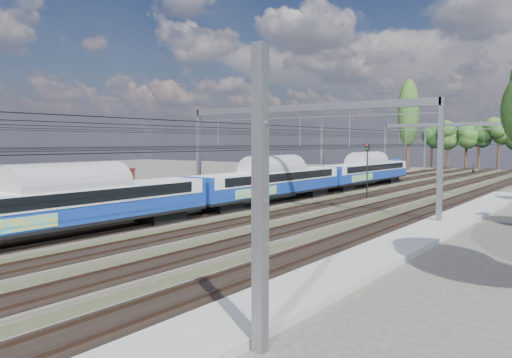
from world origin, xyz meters
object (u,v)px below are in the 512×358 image
Objects in this scene: signal_near at (367,164)px; emu_train at (270,177)px; worker at (474,169)px; freight_boxcar at (32,197)px.

emu_train is at bearing -111.42° from signal_near.
emu_train is 60.55m from worker.
signal_near reaches higher than freight_boxcar.
signal_near is at bearing 60.95° from emu_train.
emu_train is 11.13m from signal_near.
worker is 0.30× the size of signal_near.
signal_near is (0.98, -50.68, 2.74)m from worker.
signal_near reaches higher than emu_train.
freight_boxcar is at bearing -102.26° from emu_train.
emu_train reaches higher than freight_boxcar.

